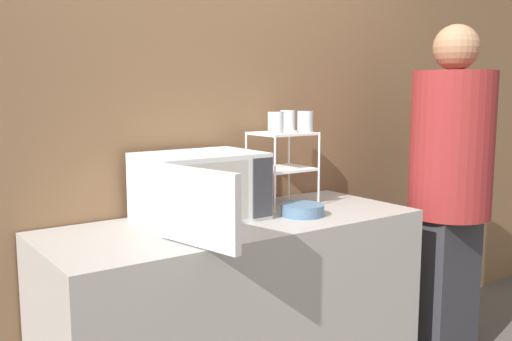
{
  "coord_description": "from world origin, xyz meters",
  "views": [
    {
      "loc": [
        -1.34,
        -1.68,
        1.45
      ],
      "look_at": [
        0.13,
        0.36,
        1.1
      ],
      "focal_mm": 40.0,
      "sensor_mm": 36.0,
      "label": 1
    }
  ],
  "objects_px": {
    "glass_back_right": "(288,120)",
    "bowl": "(302,210)",
    "glass_front_right": "(305,122)",
    "dish_rack": "(282,153)",
    "person": "(450,181)",
    "microwave": "(200,187)",
    "glass_front_left": "(276,123)"
  },
  "relations": [
    {
      "from": "microwave",
      "to": "glass_front_left",
      "type": "distance_m",
      "value": 0.48
    },
    {
      "from": "microwave",
      "to": "bowl",
      "type": "height_order",
      "value": "microwave"
    },
    {
      "from": "glass_front_right",
      "to": "bowl",
      "type": "bearing_deg",
      "value": -132.35
    },
    {
      "from": "microwave",
      "to": "dish_rack",
      "type": "height_order",
      "value": "dish_rack"
    },
    {
      "from": "glass_back_right",
      "to": "bowl",
      "type": "height_order",
      "value": "glass_back_right"
    },
    {
      "from": "glass_front_left",
      "to": "microwave",
      "type": "bearing_deg",
      "value": 179.59
    },
    {
      "from": "glass_back_right",
      "to": "glass_front_right",
      "type": "height_order",
      "value": "same"
    },
    {
      "from": "glass_front_right",
      "to": "glass_front_left",
      "type": "bearing_deg",
      "value": -179.96
    },
    {
      "from": "dish_rack",
      "to": "microwave",
      "type": "bearing_deg",
      "value": -172.75
    },
    {
      "from": "dish_rack",
      "to": "person",
      "type": "distance_m",
      "value": 0.91
    },
    {
      "from": "dish_rack",
      "to": "glass_back_right",
      "type": "height_order",
      "value": "glass_back_right"
    },
    {
      "from": "glass_back_right",
      "to": "bowl",
      "type": "distance_m",
      "value": 0.53
    },
    {
      "from": "bowl",
      "to": "glass_front_left",
      "type": "bearing_deg",
      "value": 95.92
    },
    {
      "from": "glass_front_left",
      "to": "bowl",
      "type": "relative_size",
      "value": 0.53
    },
    {
      "from": "microwave",
      "to": "person",
      "type": "height_order",
      "value": "person"
    },
    {
      "from": "glass_front_left",
      "to": "person",
      "type": "xyz_separation_m",
      "value": [
        0.9,
        -0.31,
        -0.32
      ]
    },
    {
      "from": "glass_back_right",
      "to": "bowl",
      "type": "xyz_separation_m",
      "value": [
        -0.17,
        -0.32,
        -0.38
      ]
    },
    {
      "from": "microwave",
      "to": "glass_front_left",
      "type": "xyz_separation_m",
      "value": [
        0.41,
        -0.0,
        0.26
      ]
    },
    {
      "from": "dish_rack",
      "to": "person",
      "type": "height_order",
      "value": "person"
    },
    {
      "from": "glass_front_left",
      "to": "glass_front_right",
      "type": "xyz_separation_m",
      "value": [
        0.18,
        0.0,
        0.0
      ]
    },
    {
      "from": "microwave",
      "to": "person",
      "type": "bearing_deg",
      "value": -13.46
    },
    {
      "from": "bowl",
      "to": "person",
      "type": "distance_m",
      "value": 0.89
    },
    {
      "from": "glass_front_left",
      "to": "person",
      "type": "relative_size",
      "value": 0.06
    },
    {
      "from": "microwave",
      "to": "person",
      "type": "xyz_separation_m",
      "value": [
        1.31,
        -0.31,
        -0.05
      ]
    },
    {
      "from": "glass_front_left",
      "to": "glass_back_right",
      "type": "distance_m",
      "value": 0.24
    },
    {
      "from": "glass_front_left",
      "to": "glass_back_right",
      "type": "relative_size",
      "value": 1.0
    },
    {
      "from": "microwave",
      "to": "bowl",
      "type": "bearing_deg",
      "value": -22.84
    },
    {
      "from": "glass_front_right",
      "to": "person",
      "type": "height_order",
      "value": "person"
    },
    {
      "from": "glass_front_left",
      "to": "glass_back_right",
      "type": "xyz_separation_m",
      "value": [
        0.19,
        0.14,
        0.0
      ]
    },
    {
      "from": "microwave",
      "to": "glass_front_left",
      "type": "relative_size",
      "value": 7.56
    },
    {
      "from": "microwave",
      "to": "bowl",
      "type": "distance_m",
      "value": 0.48
    },
    {
      "from": "glass_back_right",
      "to": "glass_front_right",
      "type": "xyz_separation_m",
      "value": [
        -0.01,
        -0.14,
        0.0
      ]
    }
  ]
}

